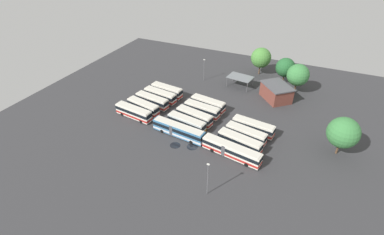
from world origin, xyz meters
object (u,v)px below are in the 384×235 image
object	(u,v)px
bus_row2_slot2	(246,134)
maintenance_shelter	(240,77)
bus_row1_slot3	(202,110)
bus_row0_slot4	(167,91)
bus_row1_slot2	(194,116)
bus_row2_slot1	(240,142)
tree_east_edge	(298,75)
bus_row0_slot0	(134,112)
lamp_post_mid_lot	(208,178)
bus_row0_slot3	(160,95)
tree_west_edge	(261,58)
tree_north_edge	(285,67)
tree_northwest	(343,133)
depot_building	(276,92)
bus_row0_slot1	(143,107)
lamp_post_far_corner	(204,69)
bus_row2_slot0	(231,150)
bus_row1_slot1	(187,123)
bus_row2_slot3	(253,127)
bus_row1_slot0	(178,130)
bus_row0_slot2	(152,101)
bus_row1_slot4	(208,104)

from	to	relation	value
bus_row2_slot2	maintenance_shelter	size ratio (longest dim) A/B	1.24
bus_row1_slot3	bus_row0_slot4	bearing A→B (deg)	158.09
bus_row1_slot2	bus_row2_slot1	size ratio (longest dim) A/B	0.97
bus_row2_slot1	tree_east_edge	xyz separation A→B (m)	(8.25, 34.49, 4.55)
bus_row0_slot0	lamp_post_mid_lot	world-z (taller)	lamp_post_mid_lot
bus_row0_slot3	tree_west_edge	xyz separation A→B (m)	(23.36, 31.87, 4.50)
tree_west_edge	tree_north_edge	world-z (taller)	tree_west_edge
tree_northwest	tree_north_edge	bearing A→B (deg)	119.59
depot_building	maintenance_shelter	size ratio (longest dim) A/B	1.35
bus_row0_slot1	lamp_post_far_corner	distance (m)	27.75
bus_row0_slot3	bus_row2_slot0	xyz separation A→B (m)	(28.17, -15.94, 0.00)
bus_row0_slot1	bus_row1_slot2	distance (m)	15.69
bus_row0_slot0	bus_row1_slot1	distance (m)	15.94
bus_row0_slot1	bus_row0_slot4	distance (m)	11.55
depot_building	lamp_post_mid_lot	bearing A→B (deg)	-96.48
bus_row1_slot1	bus_row0_slot0	bearing A→B (deg)	-175.00
bus_row1_slot3	bus_row2_slot3	world-z (taller)	same
bus_row1_slot0	bus_row2_slot2	bearing A→B (deg)	18.90
bus_row0_slot3	bus_row0_slot2	bearing A→B (deg)	-98.75
tree_west_edge	bus_row0_slot4	bearing A→B (deg)	-129.15
bus_row0_slot3	maintenance_shelter	world-z (taller)	maintenance_shelter
bus_row0_slot0	bus_row1_slot1	world-z (taller)	same
bus_row0_slot2	bus_row1_slot0	bearing A→B (deg)	-35.93
bus_row0_slot4	tree_north_edge	bearing A→B (deg)	36.66
bus_row0_slot1	bus_row1_slot3	bearing A→B (deg)	18.91
bus_row1_slot1	lamp_post_mid_lot	world-z (taller)	lamp_post_mid_lot
maintenance_shelter	tree_east_edge	distance (m)	18.12
bus_row0_slot2	bus_row2_slot2	distance (m)	30.52
maintenance_shelter	tree_west_edge	xyz separation A→B (m)	(3.65, 12.51, 2.97)
bus_row0_slot0	maintenance_shelter	bearing A→B (deg)	54.86
bus_row0_slot0	tree_east_edge	distance (m)	52.17
bus_row0_slot2	lamp_post_far_corner	xyz separation A→B (m)	(7.49, 22.44, 2.53)
bus_row0_slot2	bus_row1_slot2	world-z (taller)	same
bus_row1_slot0	bus_row2_slot3	distance (m)	19.56
bus_row2_slot0	lamp_post_mid_lot	size ratio (longest dim) A/B	1.81
bus_row1_slot1	tree_west_edge	distance (m)	43.28
tree_east_edge	tree_north_edge	world-z (taller)	tree_east_edge
bus_row0_slot0	lamp_post_far_corner	size ratio (longest dim) A/B	1.49
bus_row0_slot2	depot_building	bearing A→B (deg)	30.59
bus_row0_slot0	bus_row1_slot4	bearing A→B (deg)	36.59
bus_row0_slot3	bus_row2_slot3	xyz separation A→B (m)	(30.46, -4.48, 0.00)
lamp_post_far_corner	tree_west_edge	xyz separation A→B (m)	(16.47, 13.27, 1.97)
bus_row2_slot1	tree_northwest	size ratio (longest dim) A/B	1.16
lamp_post_far_corner	lamp_post_mid_lot	bearing A→B (deg)	-66.68
bus_row0_slot4	maintenance_shelter	size ratio (longest dim) A/B	1.25
bus_row0_slot4	lamp_post_mid_lot	xyz separation A→B (m)	(27.01, -32.52, 2.71)
lamp_post_far_corner	tree_northwest	bearing A→B (deg)	-27.64
lamp_post_far_corner	lamp_post_mid_lot	size ratio (longest dim) A/B	0.96
bus_row1_slot1	tree_west_edge	size ratio (longest dim) A/B	1.13
bus_row0_slot4	bus_row2_slot1	size ratio (longest dim) A/B	0.95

